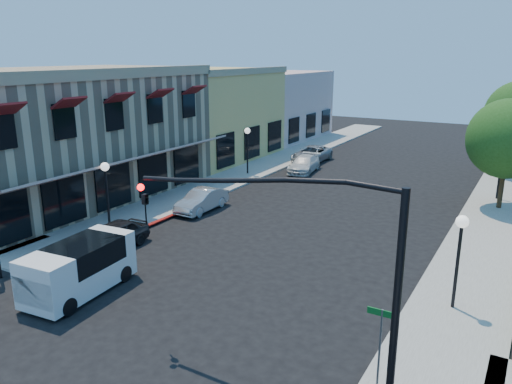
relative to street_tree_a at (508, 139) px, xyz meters
The scene contains 19 objects.
ground 24.06m from the street_tree_a, 111.80° to the right, with size 120.00×120.00×0.00m, color black.
sidewalk_left 18.71m from the street_tree_a, 164.10° to the left, with size 3.50×50.00×0.12m, color gray.
sidewalk_right 6.49m from the street_tree_a, 90.57° to the left, with size 3.50×50.00×0.12m, color gray.
curb_red_strip 21.45m from the street_tree_a, 138.28° to the right, with size 0.25×10.00×0.06m, color maroon.
corner_brick_building 26.63m from the street_tree_a, 155.60° to the right, with size 11.77×18.20×8.10m.
yellow_stucco_building 24.63m from the street_tree_a, behind, with size 10.00×12.00×7.60m, color #E0B565.
pink_stucco_building 29.10m from the street_tree_a, 146.64° to the left, with size 10.00×12.00×7.00m, color beige.
street_tree_a is the anchor object (origin of this frame).
signal_mast_arm 20.71m from the street_tree_a, 98.17° to the right, with size 8.01×0.39×6.00m.
street_name_sign 20.00m from the street_tree_a, 93.76° to the right, with size 0.80×0.06×2.50m.
lamppost_left_near 22.30m from the street_tree_a, 141.02° to the right, with size 0.44×0.44×3.57m.
lamppost_left_far 17.36m from the street_tree_a, behind, with size 0.44×0.44×3.57m.
lamppost_right_near 14.08m from the street_tree_a, 91.23° to the right, with size 0.44×0.44×3.57m.
lamppost_right_far 2.49m from the street_tree_a, 98.53° to the left, with size 0.44×0.44×3.57m.
white_van 23.82m from the street_tree_a, 123.08° to the right, with size 2.27×4.55×1.95m.
parked_car_a 22.21m from the street_tree_a, 133.15° to the right, with size 1.57×3.91×1.33m, color black.
parked_car_b 17.85m from the street_tree_a, 149.04° to the right, with size 1.34×3.83×1.26m, color #B6B9BC.
parked_car_c 14.76m from the street_tree_a, 167.91° to the left, with size 1.72×4.22×1.23m, color silver.
parked_car_d 16.79m from the street_tree_a, 156.03° to the left, with size 2.22×4.82×1.34m, color #9C9EA1.
Camera 1 is at (10.48, -9.48, 8.90)m, focal length 35.00 mm.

